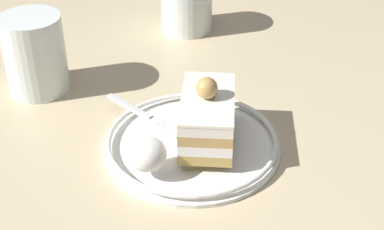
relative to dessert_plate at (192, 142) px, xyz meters
The scene contains 7 objects.
ground_plane 0.02m from the dessert_plate, 14.73° to the right, with size 2.40×2.40×0.00m, color #CAB58E.
dessert_plate is the anchor object (origin of this frame).
cake_slice 0.04m from the dessert_plate, 13.68° to the right, with size 0.10×0.12×0.08m.
whipped_cream_dollop 0.07m from the dessert_plate, 156.31° to the right, with size 0.04×0.04×0.03m, color white.
fork 0.07m from the dessert_plate, 119.68° to the left, with size 0.05×0.12×0.00m.
drink_glass_near 0.24m from the dessert_plate, 122.41° to the left, with size 0.08×0.08×0.10m.
drink_glass_far 0.31m from the dessert_plate, 66.61° to the left, with size 0.08×0.08×0.09m.
Camera 1 is at (-0.23, -0.45, 0.38)m, focal length 52.22 mm.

